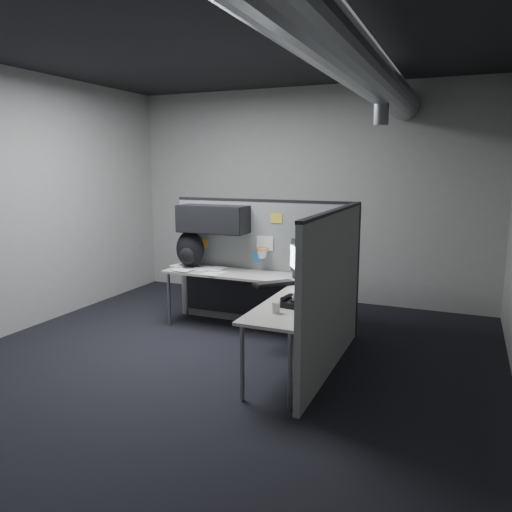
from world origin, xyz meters
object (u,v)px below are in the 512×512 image
at_px(desk, 263,290).
at_px(backpack, 190,250).
at_px(phone, 292,302).
at_px(monitor, 312,260).
at_px(keyboard, 274,284).

bearing_deg(desk, backpack, 163.48).
height_order(phone, backpack, backpack).
xyz_separation_m(monitor, backpack, (-1.68, 0.09, -0.01)).
bearing_deg(monitor, phone, -70.42).
bearing_deg(backpack, keyboard, -15.05).
relative_size(desk, keyboard, 4.99).
distance_m(monitor, phone, 1.16).
height_order(monitor, backpack, backpack).
height_order(keyboard, phone, phone).
bearing_deg(backpack, desk, -11.21).
bearing_deg(phone, backpack, 162.77).
distance_m(desk, phone, 1.11).
bearing_deg(keyboard, monitor, 51.95).
relative_size(keyboard, phone, 1.99).
distance_m(keyboard, backpack, 1.48).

